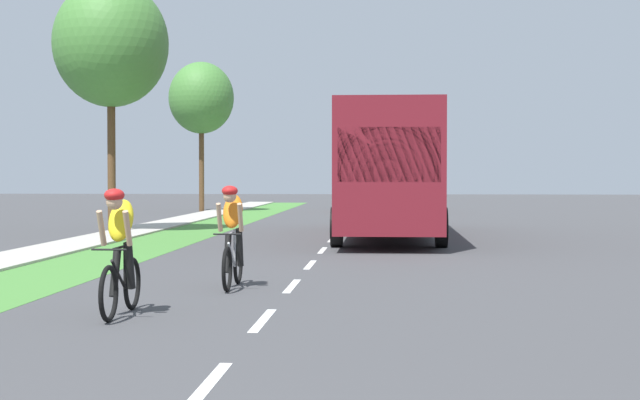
{
  "coord_description": "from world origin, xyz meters",
  "views": [
    {
      "loc": [
        1.48,
        -3.04,
        1.75
      ],
      "look_at": [
        -0.08,
        19.05,
        1.15
      ],
      "focal_mm": 53.53,
      "sensor_mm": 36.0,
      "label": 1
    }
  ],
  "objects_px": {
    "street_tree_far": "(201,98)",
    "pickup_red": "(384,194)",
    "cyclist_lead": "(120,250)",
    "cyclist_trailing": "(232,235)",
    "street_tree_near": "(111,44)",
    "bus_maroon": "(389,166)"
  },
  "relations": [
    {
      "from": "bus_maroon",
      "to": "pickup_red",
      "type": "distance_m",
      "value": 17.5
    },
    {
      "from": "bus_maroon",
      "to": "pickup_red",
      "type": "height_order",
      "value": "bus_maroon"
    },
    {
      "from": "cyclist_lead",
      "to": "street_tree_near",
      "type": "distance_m",
      "value": 17.99
    },
    {
      "from": "cyclist_lead",
      "to": "cyclist_trailing",
      "type": "distance_m",
      "value": 3.1
    },
    {
      "from": "cyclist_lead",
      "to": "pickup_red",
      "type": "xyz_separation_m",
      "value": [
        3.12,
        32.56,
        0.02
      ]
    },
    {
      "from": "pickup_red",
      "to": "street_tree_near",
      "type": "bearing_deg",
      "value": -116.91
    },
    {
      "from": "cyclist_lead",
      "to": "street_tree_near",
      "type": "bearing_deg",
      "value": 106.71
    },
    {
      "from": "street_tree_far",
      "to": "pickup_red",
      "type": "bearing_deg",
      "value": 0.15
    },
    {
      "from": "cyclist_lead",
      "to": "cyclist_trailing",
      "type": "xyz_separation_m",
      "value": [
        0.91,
        2.97,
        0.0
      ]
    },
    {
      "from": "street_tree_near",
      "to": "street_tree_far",
      "type": "distance_m",
      "value": 15.95
    },
    {
      "from": "street_tree_far",
      "to": "cyclist_trailing",
      "type": "bearing_deg",
      "value": -77.98
    },
    {
      "from": "cyclist_lead",
      "to": "street_tree_near",
      "type": "xyz_separation_m",
      "value": [
        -4.98,
        16.6,
        4.82
      ]
    },
    {
      "from": "cyclist_lead",
      "to": "street_tree_near",
      "type": "relative_size",
      "value": 0.23
    },
    {
      "from": "cyclist_lead",
      "to": "bus_maroon",
      "type": "height_order",
      "value": "bus_maroon"
    },
    {
      "from": "cyclist_trailing",
      "to": "bus_maroon",
      "type": "height_order",
      "value": "bus_maroon"
    },
    {
      "from": "cyclist_trailing",
      "to": "pickup_red",
      "type": "xyz_separation_m",
      "value": [
        2.21,
        29.6,
        0.02
      ]
    },
    {
      "from": "pickup_red",
      "to": "street_tree_near",
      "type": "height_order",
      "value": "street_tree_near"
    },
    {
      "from": "cyclist_trailing",
      "to": "pickup_red",
      "type": "relative_size",
      "value": 0.34
    },
    {
      "from": "pickup_red",
      "to": "street_tree_near",
      "type": "relative_size",
      "value": 0.68
    },
    {
      "from": "bus_maroon",
      "to": "street_tree_near",
      "type": "xyz_separation_m",
      "value": [
        -8.3,
        1.5,
        3.66
      ]
    },
    {
      "from": "cyclist_lead",
      "to": "pickup_red",
      "type": "bearing_deg",
      "value": 84.52
    },
    {
      "from": "bus_maroon",
      "to": "street_tree_near",
      "type": "height_order",
      "value": "street_tree_near"
    }
  ]
}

